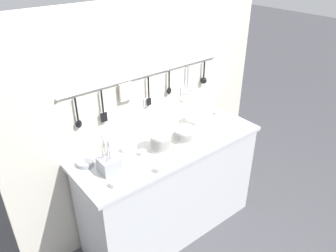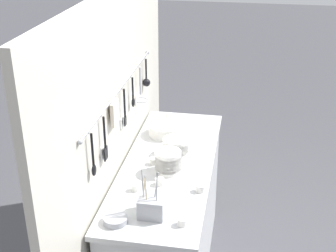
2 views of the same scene
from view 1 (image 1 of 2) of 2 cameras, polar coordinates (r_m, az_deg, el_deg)
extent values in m
plane|color=#424247|center=(3.06, 0.29, -17.08)|extent=(20.00, 20.00, 0.00)
cube|color=#B7BABC|center=(2.51, 0.34, -3.44)|extent=(1.51, 0.54, 0.03)
cube|color=#B7BABC|center=(2.77, 0.31, -11.06)|extent=(1.45, 0.52, 0.85)
cube|color=beige|center=(2.67, -3.77, 0.98)|extent=(2.31, 0.04, 1.90)
cylinder|color=#93969E|center=(2.48, -3.64, 8.84)|extent=(1.40, 0.01, 0.01)
sphere|color=#93969E|center=(2.19, -18.77, 4.33)|extent=(0.02, 0.02, 0.02)
sphere|color=#93969E|center=(2.91, 7.87, 11.81)|extent=(0.02, 0.02, 0.02)
cylinder|color=black|center=(2.25, -15.64, 2.80)|extent=(0.01, 0.01, 0.17)
ellipsoid|color=black|center=(2.30, -15.27, 0.34)|extent=(0.04, 0.02, 0.06)
cylinder|color=#93969E|center=(2.22, -16.08, 5.01)|extent=(0.00, 0.01, 0.02)
cylinder|color=black|center=(2.32, -11.37, 4.10)|extent=(0.01, 0.01, 0.18)
cube|color=black|center=(2.38, -11.09, 1.50)|extent=(0.05, 0.01, 0.07)
cylinder|color=#93969E|center=(2.29, -11.75, 6.34)|extent=(0.01, 0.01, 0.02)
cube|color=beige|center=(2.40, -7.36, 5.93)|extent=(0.10, 0.02, 0.13)
cylinder|color=#93969E|center=(2.38, -7.62, 7.56)|extent=(0.01, 0.01, 0.02)
cylinder|color=black|center=(2.51, -3.43, 6.59)|extent=(0.01, 0.01, 0.18)
cube|color=black|center=(2.55, -3.36, 4.23)|extent=(0.04, 0.01, 0.06)
cylinder|color=#93969E|center=(2.48, -3.66, 8.69)|extent=(0.01, 0.01, 0.02)
cylinder|color=black|center=(2.61, 0.20, 8.06)|extent=(0.01, 0.01, 0.14)
ellipsoid|color=black|center=(2.65, 0.20, 6.14)|extent=(0.04, 0.02, 0.06)
cylinder|color=#93969E|center=(2.59, 0.03, 9.70)|extent=(0.01, 0.01, 0.02)
cylinder|color=#93969E|center=(2.74, 3.51, 8.51)|extent=(0.01, 0.01, 0.19)
torus|color=#93969E|center=(2.79, 3.42, 5.92)|extent=(0.10, 0.10, 0.01)
cylinder|color=#93969E|center=(2.72, 3.40, 10.58)|extent=(0.01, 0.01, 0.02)
cylinder|color=black|center=(2.86, 6.31, 9.67)|extent=(0.01, 0.01, 0.15)
sphere|color=black|center=(2.89, 6.21, 7.88)|extent=(0.06, 0.06, 0.06)
cylinder|color=#93969E|center=(2.84, 6.23, 11.29)|extent=(0.00, 0.01, 0.02)
cube|color=white|center=(2.40, -10.95, 1.73)|extent=(0.07, 0.01, 0.07)
cube|color=white|center=(2.57, -3.59, 4.21)|extent=(0.07, 0.01, 0.07)
cube|color=white|center=(2.79, 2.78, 6.29)|extent=(0.07, 0.01, 0.07)
cylinder|color=silver|center=(2.54, 2.75, -2.11)|extent=(0.16, 0.16, 0.04)
cylinder|color=silver|center=(2.52, 2.77, -1.68)|extent=(0.16, 0.16, 0.04)
cylinder|color=silver|center=(2.51, 2.78, -1.25)|extent=(0.16, 0.16, 0.04)
cylinder|color=silver|center=(2.50, 2.79, -0.82)|extent=(0.16, 0.16, 0.04)
cylinder|color=silver|center=(2.42, -1.27, -3.70)|extent=(0.15, 0.15, 0.04)
cylinder|color=silver|center=(2.41, -1.28, -3.24)|extent=(0.15, 0.15, 0.04)
cylinder|color=silver|center=(2.40, -1.29, -2.78)|extent=(0.15, 0.15, 0.04)
cylinder|color=silver|center=(2.39, -1.29, -2.31)|extent=(0.15, 0.15, 0.04)
cylinder|color=silver|center=(2.38, -1.30, -1.84)|extent=(0.15, 0.15, 0.04)
cylinder|color=silver|center=(2.77, 5.34, 0.35)|extent=(0.23, 0.23, 0.01)
cylinder|color=silver|center=(2.77, 5.35, 0.50)|extent=(0.23, 0.23, 0.01)
cylinder|color=silver|center=(2.76, 5.36, 0.65)|extent=(0.23, 0.23, 0.01)
cylinder|color=silver|center=(2.76, 5.37, 0.79)|extent=(0.23, 0.23, 0.01)
cylinder|color=silver|center=(2.75, 5.38, 0.94)|extent=(0.23, 0.23, 0.01)
cylinder|color=silver|center=(2.75, 5.38, 1.09)|extent=(0.23, 0.23, 0.01)
cylinder|color=silver|center=(2.75, 5.39, 1.24)|extent=(0.23, 0.23, 0.01)
cylinder|color=silver|center=(2.74, 5.40, 1.39)|extent=(0.23, 0.23, 0.01)
cylinder|color=silver|center=(2.74, 5.41, 1.55)|extent=(0.23, 0.23, 0.01)
cylinder|color=#93969E|center=(2.34, -14.18, -6.27)|extent=(0.12, 0.12, 0.03)
cube|color=#93969E|center=(2.23, -10.21, -6.66)|extent=(0.13, 0.13, 0.11)
cylinder|color=#93969E|center=(2.14, -10.49, -4.95)|extent=(0.03, 0.01, 0.21)
cylinder|color=#C6B793|center=(2.18, -11.30, -4.68)|extent=(0.01, 0.02, 0.18)
cylinder|color=#93969E|center=(2.15, -10.13, -4.73)|extent=(0.02, 0.03, 0.20)
cylinder|color=#93969E|center=(2.20, -11.05, -3.87)|extent=(0.02, 0.01, 0.21)
cylinder|color=#C6B793|center=(2.20, -11.20, -4.59)|extent=(0.01, 0.02, 0.16)
cylinder|color=#93969E|center=(2.20, -10.70, -4.35)|extent=(0.02, 0.01, 0.18)
cylinder|color=silver|center=(2.95, 8.71, 2.35)|extent=(0.05, 0.05, 0.04)
cylinder|color=silver|center=(2.20, -1.56, -7.60)|extent=(0.05, 0.05, 0.04)
cylinder|color=silver|center=(2.53, -1.35, -2.16)|extent=(0.05, 0.05, 0.04)
cylinder|color=silver|center=(2.37, -4.42, -4.70)|extent=(0.05, 0.05, 0.04)
cylinder|color=silver|center=(2.42, -7.56, -4.08)|extent=(0.05, 0.05, 0.04)
cylinder|color=silver|center=(2.11, -9.30, -10.03)|extent=(0.05, 0.05, 0.04)
camera|label=2|loc=(1.64, -83.54, 6.47)|focal=50.00mm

